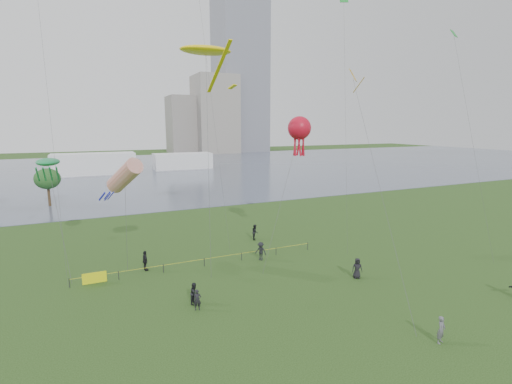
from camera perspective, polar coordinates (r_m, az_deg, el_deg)
name	(u,v)px	position (r m, az deg, el deg)	size (l,w,h in m)	color
ground_plane	(317,332)	(27.12, 9.32, -20.49)	(400.00, 400.00, 0.00)	#1C3812
lake	(137,170)	(120.77, -17.88, 3.20)	(400.00, 120.00, 0.08)	#4E586C
tower	(240,34)	(207.01, -2.55, 23.13)	(24.00, 24.00, 120.00)	slate
building_mid	(215,115)	(190.75, -6.33, 11.75)	(20.00, 20.00, 38.00)	gray
building_low	(185,125)	(192.63, -10.89, 10.12)	(16.00, 18.00, 28.00)	gray
pavilion_left	(94,164)	(114.77, -23.63, 3.99)	(22.00, 8.00, 6.00)	white
pavilion_right	(183,161)	(120.90, -11.22, 4.69)	(18.00, 7.00, 5.00)	white
fence	(140,271)	(36.56, -17.39, -11.49)	(24.07, 0.07, 1.05)	black
kite_flyer	(441,330)	(27.92, 26.61, -18.42)	(0.66, 0.43, 1.81)	#57585F
spectator_a	(195,293)	(30.41, -9.44, -15.09)	(0.83, 0.65, 1.71)	black
spectator_b	(261,251)	(38.77, 0.73, -9.09)	(1.25, 0.72, 1.94)	black
spectator_c	(145,261)	(37.66, -16.68, -10.11)	(1.15, 0.48, 1.96)	black
spectator_d	(357,268)	(35.70, 15.30, -11.24)	(0.92, 0.60, 1.89)	black
spectator_f	(197,300)	(29.44, -9.01, -16.09)	(0.58, 0.38, 1.60)	black
spectator_g	(255,232)	(45.50, -0.15, -6.18)	(0.91, 0.71, 1.88)	black
kite_stingray	(206,51)	(42.89, -7.71, 20.73)	(5.73, 11.31, 22.17)	#3F3F42
kite_windsock	(124,176)	(37.05, -19.58, 2.34)	(4.16, 4.96, 10.93)	#3F3F42
kite_creature	(48,162)	(41.61, -29.37, 3.99)	(2.58, 8.51, 10.63)	#3F3F42
kite_octopus	(299,129)	(39.38, 6.69, 9.66)	(7.36, 5.31, 14.73)	#3F3F42
kite_delta	(357,88)	(37.72, 15.21, 15.17)	(5.75, 14.84, 19.14)	#3F3F42
small_kites	(214,11)	(40.04, -6.45, 25.89)	(46.88, 13.86, 13.01)	yellow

